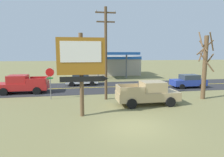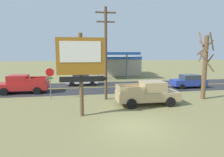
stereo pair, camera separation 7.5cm
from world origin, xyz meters
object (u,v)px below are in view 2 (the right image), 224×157
(motel_sign, at_px, (82,63))
(bare_tree, at_px, (205,65))
(pickup_tan_parked_on_lawn, at_px, (148,93))
(utility_pole, at_px, (106,51))
(gas_station, at_px, (108,65))
(pickup_red_on_road, at_px, (22,84))
(car_blue_near_lane, at_px, (189,81))
(car_white_mid_lane, at_px, (82,79))
(stop_sign, at_px, (50,78))

(motel_sign, bearing_deg, bare_tree, 15.76)
(bare_tree, relative_size, pickup_tan_parked_on_lawn, 1.21)
(utility_pole, distance_m, gas_station, 19.92)
(pickup_tan_parked_on_lawn, bearing_deg, pickup_red_on_road, 151.22)
(car_blue_near_lane, distance_m, car_white_mid_lane, 13.71)
(bare_tree, xyz_separation_m, car_blue_near_lane, (1.80, 5.46, -2.37))
(pickup_tan_parked_on_lawn, distance_m, car_white_mid_lane, 11.83)
(pickup_red_on_road, distance_m, car_blue_near_lane, 19.45)
(pickup_tan_parked_on_lawn, height_order, car_blue_near_lane, pickup_tan_parked_on_lawn)
(motel_sign, distance_m, gas_station, 24.66)
(utility_pole, distance_m, car_blue_near_lane, 12.22)
(car_white_mid_lane, bearing_deg, gas_station, 65.56)
(bare_tree, distance_m, gas_station, 21.78)
(stop_sign, bearing_deg, car_white_mid_lane, 68.11)
(gas_station, xyz_separation_m, car_blue_near_lane, (7.94, -15.40, -1.11))
(car_blue_near_lane, relative_size, car_white_mid_lane, 1.00)
(bare_tree, xyz_separation_m, gas_station, (-6.13, 20.86, -1.26))
(pickup_tan_parked_on_lawn, relative_size, pickup_red_on_road, 1.00)
(gas_station, bearing_deg, utility_pole, -98.66)
(stop_sign, height_order, pickup_tan_parked_on_lawn, stop_sign)
(pickup_tan_parked_on_lawn, xyz_separation_m, pickup_red_on_road, (-11.81, 6.49, 0.00))
(utility_pole, xyz_separation_m, gas_station, (2.97, 19.53, -2.53))
(motel_sign, height_order, stop_sign, motel_sign)
(stop_sign, xyz_separation_m, utility_pole, (5.12, -0.87, 2.45))
(gas_station, height_order, pickup_red_on_road, gas_station)
(motel_sign, bearing_deg, pickup_tan_parked_on_lawn, 21.63)
(pickup_red_on_road, bearing_deg, motel_sign, -53.76)
(gas_station, relative_size, pickup_red_on_road, 2.31)
(motel_sign, relative_size, pickup_tan_parked_on_lawn, 1.09)
(pickup_tan_parked_on_lawn, xyz_separation_m, car_white_mid_lane, (-5.48, 10.49, -0.13))
(utility_pole, distance_m, pickup_tan_parked_on_lawn, 5.35)
(motel_sign, height_order, pickup_tan_parked_on_lawn, motel_sign)
(utility_pole, height_order, car_blue_near_lane, utility_pole)
(pickup_tan_parked_on_lawn, bearing_deg, bare_tree, 9.95)
(pickup_red_on_road, bearing_deg, gas_station, 53.22)
(gas_station, distance_m, pickup_tan_parked_on_lawn, 21.91)
(motel_sign, xyz_separation_m, stop_sign, (-2.93, 5.40, -1.68))
(stop_sign, bearing_deg, utility_pole, -9.66)
(pickup_red_on_road, bearing_deg, stop_sign, -43.66)
(stop_sign, xyz_separation_m, car_blue_near_lane, (16.03, 3.26, -1.20))
(bare_tree, height_order, gas_station, bare_tree)
(utility_pole, relative_size, car_blue_near_lane, 2.00)
(pickup_red_on_road, bearing_deg, utility_pole, -25.82)
(car_white_mid_lane, bearing_deg, stop_sign, -111.89)
(motel_sign, bearing_deg, car_white_mid_lane, 90.05)
(bare_tree, height_order, car_white_mid_lane, bare_tree)
(gas_station, relative_size, car_blue_near_lane, 2.86)
(motel_sign, bearing_deg, utility_pole, 64.12)
(utility_pole, relative_size, bare_tree, 1.34)
(bare_tree, distance_m, pickup_tan_parked_on_lawn, 6.33)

